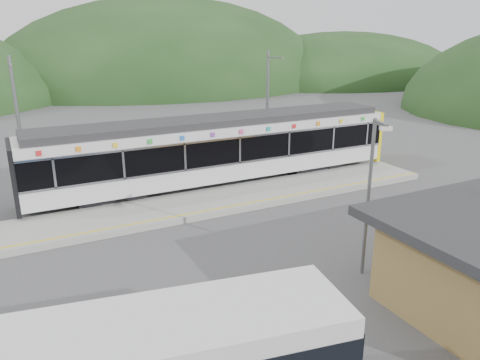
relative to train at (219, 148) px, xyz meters
name	(u,v)px	position (x,y,z in m)	size (l,w,h in m)	color
ground	(225,233)	(-2.51, -6.00, -2.06)	(120.00, 120.00, 0.00)	#4C4C4F
hills	(283,179)	(3.68, -0.71, -2.06)	(146.00, 149.00, 26.00)	#1E3D19
platform	(196,205)	(-2.51, -2.70, -1.91)	(26.00, 3.20, 0.30)	#9E9E99
yellow_line	(206,211)	(-2.51, -4.00, -1.76)	(26.00, 0.10, 0.01)	yellow
train	(219,148)	(0.00, 0.00, 0.00)	(20.44, 3.01, 3.74)	black
catenary_mast_west	(19,127)	(-9.51, 2.56, 1.58)	(0.18, 1.80, 7.00)	slate
catenary_mast_east	(268,106)	(4.49, 2.56, 1.58)	(0.18, 1.80, 7.00)	slate
lamp_post	(372,185)	(0.30, -11.35, 1.21)	(0.42, 1.02, 5.47)	slate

